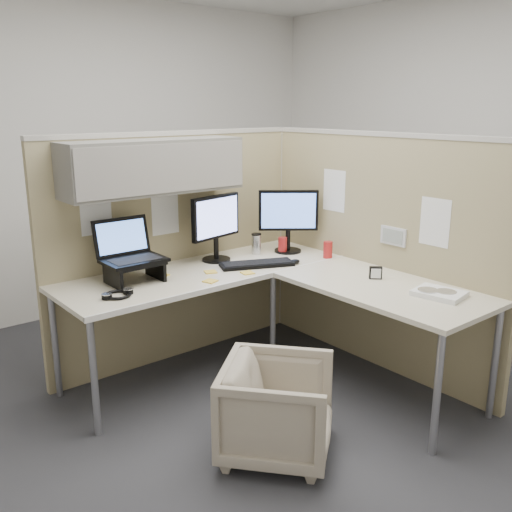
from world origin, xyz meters
TOP-DOWN VIEW (x-y plane):
  - ground at (0.00, 0.00)m, footprint 4.50×4.50m
  - partition_back at (-0.22, 0.83)m, footprint 2.00×0.36m
  - partition_right at (0.90, -0.07)m, footprint 0.07×2.03m
  - desk at (0.12, 0.13)m, footprint 2.00×1.98m
  - office_chair at (-0.38, -0.52)m, footprint 0.76×0.75m
  - monitor_left at (0.09, 0.68)m, footprint 0.44×0.20m
  - monitor_right at (0.65, 0.54)m, footprint 0.37×0.30m
  - laptop_station at (-0.60, 0.62)m, footprint 0.37×0.32m
  - keyboard at (0.22, 0.39)m, footprint 0.53×0.35m
  - mouse at (0.46, 0.26)m, footprint 0.10×0.07m
  - travel_mug at (0.43, 0.64)m, footprint 0.07×0.07m
  - soda_can_green at (0.75, 0.23)m, footprint 0.07×0.07m
  - soda_can_silver at (0.59, 0.54)m, footprint 0.07×0.07m
  - sticky_note_c at (-0.40, 0.60)m, footprint 0.09×0.09m
  - sticky_note_b at (0.06, 0.29)m, footprint 0.09×0.09m
  - sticky_note_a at (-0.23, 0.30)m, footprint 0.10×0.10m
  - sticky_note_d at (-0.11, 0.46)m, footprint 0.10×0.10m
  - headphones at (-0.81, 0.40)m, footprint 0.20×0.17m
  - paper_stack at (0.64, -0.77)m, footprint 0.26×0.31m
  - desk_clock at (0.62, -0.32)m, footprint 0.08×0.08m

SIDE VIEW (x-z plane):
  - ground at x=0.00m, z-range 0.00..0.00m
  - office_chair at x=-0.38m, z-range 0.00..0.57m
  - desk at x=0.12m, z-range 0.32..1.05m
  - sticky_note_c at x=-0.40m, z-range 0.73..0.74m
  - sticky_note_b at x=0.06m, z-range 0.73..0.74m
  - sticky_note_a at x=-0.23m, z-range 0.73..0.74m
  - sticky_note_d at x=-0.11m, z-range 0.73..0.74m
  - keyboard at x=0.22m, z-range 0.73..0.75m
  - headphones at x=-0.81m, z-range 0.73..0.76m
  - paper_stack at x=0.64m, z-range 0.73..0.76m
  - mouse at x=0.46m, z-range 0.73..0.76m
  - desk_clock at x=0.62m, z-range 0.73..0.81m
  - soda_can_green at x=0.75m, z-range 0.73..0.85m
  - soda_can_silver at x=0.59m, z-range 0.73..0.85m
  - travel_mug at x=0.43m, z-range 0.73..0.89m
  - partition_right at x=0.90m, z-range 0.00..1.63m
  - laptop_station at x=-0.60m, z-range 0.68..1.07m
  - monitor_left at x=0.09m, z-range 0.77..1.24m
  - monitor_right at x=0.65m, z-range 0.77..1.24m
  - partition_back at x=-0.22m, z-range 0.28..1.91m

